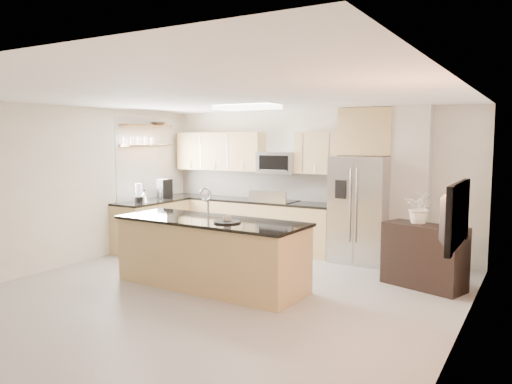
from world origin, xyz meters
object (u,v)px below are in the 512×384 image
Objects in this scene: island at (211,253)px; television at (446,214)px; bowl at (159,123)px; microwave at (278,163)px; refrigerator at (361,209)px; range at (275,225)px; coffee_maker at (164,189)px; flower_vase at (421,199)px; kettle at (144,196)px; platter at (227,222)px; blender at (139,194)px; cup at (227,219)px; credenza at (424,256)px.

television is (3.19, -0.62, 0.87)m from island.
microwave is at bearing 18.02° from bowl.
range is at bearing 178.40° from refrigerator.
coffee_maker is 0.54× the size of flower_vase.
coffee_maker reaches higher than range.
coffee_maker is at bearing 96.19° from kettle.
microwave reaches higher than platter.
flower_vase is (4.90, 0.42, 0.16)m from blender.
cup is (0.66, -2.60, 0.53)m from range.
range is 1.16m from microwave.
television reaches higher than range.
bowl reaches higher than television.
cup reaches higher than platter.
microwave is 0.69× the size of credenza.
kettle is (-2.68, 1.30, 0.02)m from cup.
kettle is at bearing 154.18° from cup.
credenza is 5.53m from bowl.
bowl is 0.48× the size of flower_vase.
range is 4.89× the size of kettle.
blender is at bearing -160.26° from refrigerator.
cup is at bearing 116.30° from platter.
microwave is 4.79m from television.
refrigerator is at bearing -5.86° from microwave.
kettle is (-3.68, -1.25, 0.13)m from refrigerator.
television is (2.84, -0.49, 0.39)m from platter.
blender is 1.53m from bowl.
flower_vase is 0.64× the size of television.
flower_vase is (2.50, 1.53, 0.75)m from island.
coffee_maker is 0.35× the size of television.
blender is at bearing -175.15° from flower_vase.
microwave is at bearing 90.00° from range.
refrigerator reaches higher than platter.
range is 3.08× the size of platter.
television is (1.85, -3.07, 0.46)m from refrigerator.
refrigerator reaches higher than range.
kettle is at bearing 60.74° from blender.
kettle is at bearing 153.77° from platter.
kettle is at bearing 71.77° from television.
microwave is 6.58× the size of cup.
platter is 2.72m from flower_vase.
television is at bearing -58.96° from refrigerator.
credenza is 2.99× the size of platter.
platter is 3.83m from bowl.
cup is 2.98m from kettle.
flower_vase is at bearing 17.76° from television.
blender is 5.85m from television.
coffee_maker is 1.29m from bowl.
television is at bearing -56.02° from credenza.
island is (0.32, -2.50, 0.01)m from range.
island is 12.01× the size of kettle.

